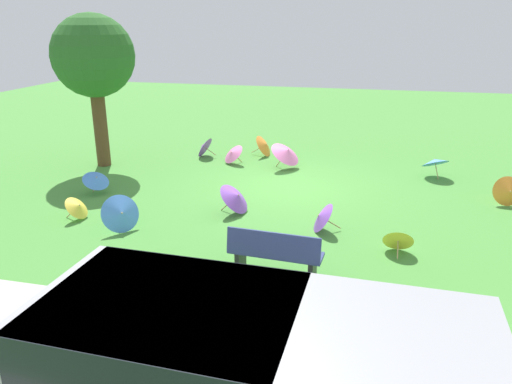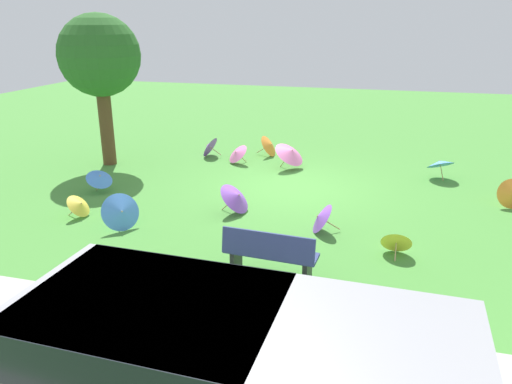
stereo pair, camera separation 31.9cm
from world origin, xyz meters
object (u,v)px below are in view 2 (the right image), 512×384
parasol_blue_1 (440,163)px  parasol_orange_1 (270,145)px  parasol_blue_2 (100,178)px  parasol_purple_0 (237,197)px  van_dark (223,364)px  parasol_pink_1 (291,152)px  parasol_blue_0 (121,212)px  parasol_yellow_0 (80,205)px  park_bench (270,254)px  parasol_pink_0 (237,153)px  shade_tree (99,57)px  parasol_purple_1 (320,217)px  parasol_purple_3 (209,146)px  parasol_yellow_1 (396,241)px

parasol_blue_1 → parasol_orange_1: bearing=-12.6°
parasol_blue_2 → parasol_purple_0: bearing=173.8°
van_dark → parasol_purple_0: bearing=-73.8°
parasol_purple_0 → parasol_pink_1: size_ratio=0.76×
parasol_blue_0 → parasol_yellow_0: bearing=-16.2°
park_bench → parasol_yellow_0: bearing=-18.5°
van_dark → parasol_pink_0: 10.51m
parasol_blue_1 → shade_tree: bearing=6.2°
parasol_purple_1 → parasol_purple_3: 6.63m
parasol_blue_0 → parasol_purple_0: size_ratio=1.02×
parasol_yellow_0 → shade_tree: bearing=-67.4°
parasol_blue_1 → parasol_yellow_1: (1.12, 5.13, -0.19)m
parasol_purple_0 → parasol_pink_0: size_ratio=1.01×
parasol_blue_0 → parasol_blue_1: 8.63m
shade_tree → parasol_blue_1: size_ratio=4.43×
parasol_yellow_0 → parasol_blue_1: size_ratio=0.58×
parasol_purple_1 → parasol_orange_1: parasol_orange_1 is taller
park_bench → parasol_purple_1: size_ratio=2.09×
parasol_blue_2 → van_dark: bearing=130.2°
park_bench → parasol_blue_1: 7.39m
parasol_pink_1 → parasol_orange_1: size_ratio=1.48×
parasol_pink_1 → parasol_orange_1: parasol_pink_1 is taller
parasol_yellow_1 → parasol_orange_1: parasol_orange_1 is taller
park_bench → parasol_blue_0: bearing=-19.3°
parasol_blue_0 → parasol_purple_1: bearing=-166.6°
parasol_yellow_1 → parasol_purple_3: 8.16m
parasol_yellow_0 → parasol_purple_0: (-3.29, -1.18, 0.09)m
shade_tree → parasol_purple_3: size_ratio=5.80×
parasol_yellow_0 → parasol_purple_1: size_ratio=0.74×
park_bench → parasol_orange_1: (1.90, -7.80, -0.11)m
van_dark → parasol_blue_0: 6.04m
shade_tree → parasol_purple_1: shade_tree is taller
parasol_purple_0 → parasol_yellow_1: 3.74m
parasol_yellow_1 → parasol_orange_1: size_ratio=0.72×
parasol_pink_0 → parasol_blue_1: bearing=-179.9°
parasol_purple_3 → parasol_blue_1: bearing=175.5°
parasol_yellow_1 → parasol_yellow_0: bearing=-0.4°
parasol_blue_1 → parasol_purple_1: bearing=59.3°
parasol_pink_0 → parasol_orange_1: (-0.76, -1.15, 0.02)m
parasol_purple_1 → parasol_purple_0: bearing=-16.3°
parasol_blue_0 → parasol_yellow_1: bearing=-176.8°
parasol_yellow_0 → park_bench: bearing=161.5°
parasol_purple_1 → park_bench: bearing=76.3°
parasol_purple_3 → parasol_pink_1: bearing=166.0°
parasol_pink_0 → parasol_blue_2: (2.56, 3.47, 0.06)m
van_dark → parasol_yellow_1: bearing=-109.4°
parasol_blue_1 → parasol_purple_1: size_ratio=1.27×
parasol_yellow_0 → parasol_orange_1: bearing=-114.6°
parasol_pink_0 → parasol_orange_1: size_ratio=1.11×
parasol_pink_0 → parasol_blue_2: size_ratio=1.00×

